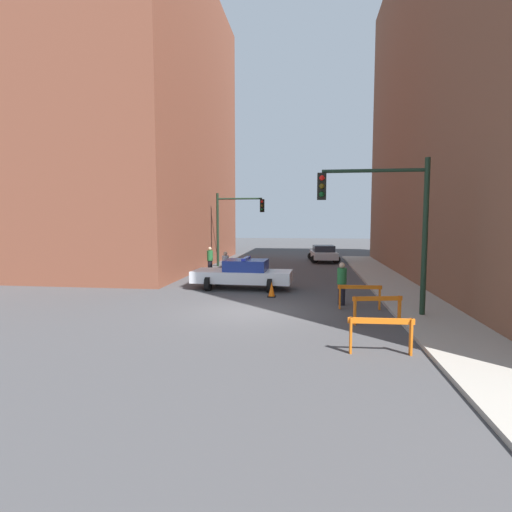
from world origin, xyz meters
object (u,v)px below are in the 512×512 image
Objects in this scene: traffic_light_far at (233,219)px; barrier_mid at (377,305)px; parked_car_near at (323,253)px; traffic_cone at (272,290)px; pedestrian_crossing at (225,267)px; pedestrian_corner at (210,260)px; barrier_back at (360,293)px; pedestrian_sidewalk at (342,283)px; traffic_light_near at (389,213)px; barrier_front at (381,330)px; police_car at (243,274)px.

traffic_light_far is 17.16m from barrier_mid.
parked_car_near is 19.25m from barrier_mid.
parked_car_near is at bearing 79.90° from traffic_cone.
pedestrian_crossing is 4.53m from traffic_cone.
pedestrian_corner reaches higher than barrier_back.
traffic_cone is (-2.84, 1.27, -0.54)m from pedestrian_sidewalk.
pedestrian_corner is at bearing -130.52° from pedestrian_sidewalk.
pedestrian_sidewalk is (-1.36, 1.75, -2.67)m from traffic_light_near.
pedestrian_sidewalk is 2.97m from barrier_mid.
parked_car_near is 6.76× the size of traffic_cone.
barrier_mid is 2.16m from barrier_back.
barrier_front is 7.75m from traffic_cone.
traffic_light_near is at bearing 77.69° from barrier_front.
traffic_light_near is 13.36m from pedestrian_corner.
parked_car_near is at bearing 10.09° from pedestrian_corner.
barrier_front is at bearing -93.16° from parked_car_near.
traffic_light_far is 1.09× the size of police_car.
barrier_front is at bearing -55.64° from pedestrian_crossing.
traffic_light_far is 8.16m from parked_car_near.
traffic_light_far reaches higher than barrier_front.
barrier_front is at bearing -148.87° from police_car.
barrier_back is (-0.76, 1.06, -2.91)m from traffic_light_near.
traffic_cone is at bearing 150.29° from barrier_back.
parked_car_near is (6.52, 4.07, -2.72)m from traffic_light_far.
barrier_mid is at bearing -82.48° from barrier_back.
traffic_light_near is at bearing 45.31° from pedestrian_sidewalk.
police_car is 7.96m from barrier_mid.
traffic_light_far is 12.09m from traffic_cone.
traffic_light_near is 9.95m from pedestrian_crossing.
pedestrian_corner is 1.00× the size of pedestrian_sidewalk.
barrier_mid is 5.55m from traffic_cone.
pedestrian_sidewalk is 1.04× the size of barrier_front.
traffic_light_near is at bearing -128.16° from police_car.
traffic_light_near is at bearing -35.75° from traffic_cone.
pedestrian_sidewalk reaches higher than barrier_mid.
traffic_light_far reaches higher than traffic_cone.
pedestrian_corner is at bearing 123.05° from traffic_cone.
barrier_back is at bearing -29.71° from traffic_cone.
pedestrian_crossing and pedestrian_sidewalk have the same top height.
traffic_cone is (-3.72, 4.10, -0.30)m from barrier_mid.
barrier_mid is at bearing -63.50° from traffic_light_far.
barrier_mid is at bearing 82.38° from barrier_front.
traffic_light_far is (-8.03, 14.08, -0.13)m from traffic_light_near.
parked_car_near is 2.77× the size of barrier_front.
pedestrian_corner is at bearing -135.44° from parked_car_near.
barrier_mid is at bearing -136.31° from police_car.
barrier_back is (7.27, -13.01, -2.78)m from traffic_light_far.
parked_car_near reaches higher than barrier_mid.
pedestrian_corner is 13.63m from barrier_mid.
pedestrian_crossing is at bearing 128.08° from traffic_cone.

